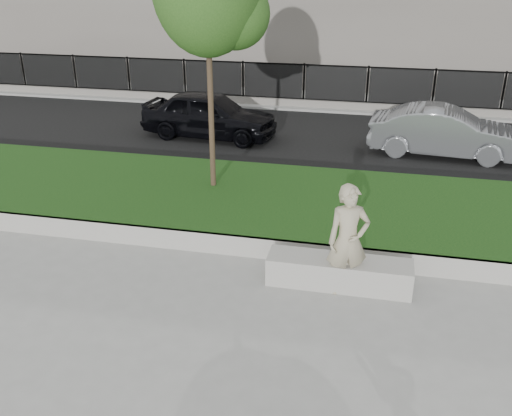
% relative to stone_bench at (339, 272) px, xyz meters
% --- Properties ---
extents(ground, '(90.00, 90.00, 0.00)m').
position_rel_stone_bench_xyz_m(ground, '(-1.64, -0.40, -0.24)').
color(ground, gray).
rests_on(ground, ground).
extents(grass_bank, '(34.00, 4.00, 0.40)m').
position_rel_stone_bench_xyz_m(grass_bank, '(-1.64, 2.60, -0.04)').
color(grass_bank, black).
rests_on(grass_bank, ground).
extents(grass_kerb, '(34.00, 0.08, 0.40)m').
position_rel_stone_bench_xyz_m(grass_kerb, '(-1.64, 0.64, -0.04)').
color(grass_kerb, '#9E9C94').
rests_on(grass_kerb, ground).
extents(street, '(34.00, 7.00, 0.04)m').
position_rel_stone_bench_xyz_m(street, '(-1.64, 8.10, -0.22)').
color(street, black).
rests_on(street, ground).
extents(far_pavement, '(34.00, 3.00, 0.12)m').
position_rel_stone_bench_xyz_m(far_pavement, '(-1.64, 12.60, -0.18)').
color(far_pavement, gray).
rests_on(far_pavement, ground).
extents(iron_fence, '(32.00, 0.30, 1.50)m').
position_rel_stone_bench_xyz_m(iron_fence, '(-1.64, 11.60, 0.30)').
color(iron_fence, slate).
rests_on(iron_fence, far_pavement).
extents(stone_bench, '(2.39, 0.60, 0.49)m').
position_rel_stone_bench_xyz_m(stone_bench, '(0.00, 0.00, 0.00)').
color(stone_bench, '#9E9C94').
rests_on(stone_bench, ground).
extents(man, '(0.79, 0.65, 1.87)m').
position_rel_stone_bench_xyz_m(man, '(0.12, -0.15, 0.69)').
color(man, tan).
rests_on(man, ground).
extents(book, '(0.25, 0.18, 0.03)m').
position_rel_stone_bench_xyz_m(book, '(0.15, -0.06, 0.26)').
color(book, beige).
rests_on(book, stone_bench).
extents(car_dark, '(4.18, 2.04, 1.37)m').
position_rel_stone_bench_xyz_m(car_dark, '(-4.49, 7.55, 0.48)').
color(car_dark, black).
rests_on(car_dark, street).
extents(car_silver, '(4.10, 1.75, 1.31)m').
position_rel_stone_bench_xyz_m(car_silver, '(2.21, 7.27, 0.45)').
color(car_silver, gray).
rests_on(car_silver, street).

